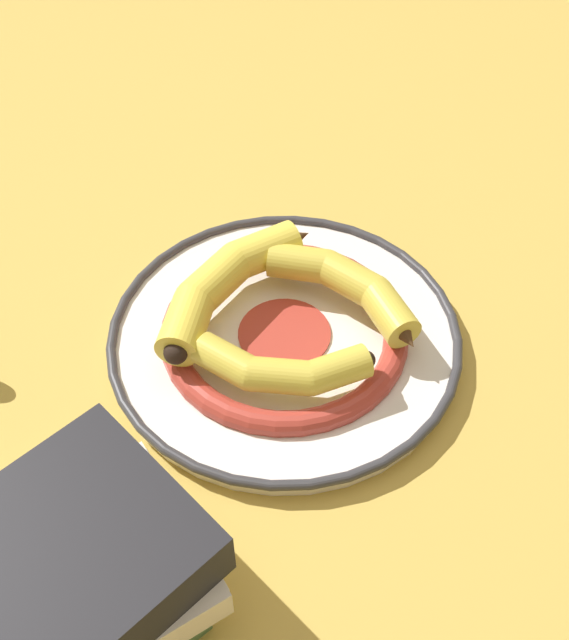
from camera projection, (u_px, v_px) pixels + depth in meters
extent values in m
plane|color=gold|center=(298.00, 376.00, 0.70)|extent=(2.80, 2.80, 0.00)
cylinder|color=white|center=(284.00, 339.00, 0.72)|extent=(0.33, 0.33, 0.01)
torus|color=#AD382D|center=(284.00, 331.00, 0.71)|extent=(0.23, 0.23, 0.02)
cylinder|color=#AD382D|center=(284.00, 333.00, 0.71)|extent=(0.09, 0.09, 0.00)
torus|color=#333338|center=(284.00, 332.00, 0.71)|extent=(0.34, 0.34, 0.01)
cylinder|color=gold|center=(225.00, 360.00, 0.65)|extent=(0.06, 0.05, 0.03)
cylinder|color=gold|center=(280.00, 376.00, 0.64)|extent=(0.05, 0.03, 0.03)
cylinder|color=gold|center=(339.00, 369.00, 0.64)|extent=(0.06, 0.05, 0.03)
sphere|color=gold|center=(250.00, 374.00, 0.64)|extent=(0.03, 0.03, 0.03)
sphere|color=gold|center=(311.00, 378.00, 0.64)|extent=(0.03, 0.03, 0.03)
cone|color=#472D19|center=(202.00, 347.00, 0.66)|extent=(0.04, 0.03, 0.02)
sphere|color=black|center=(366.00, 360.00, 0.65)|extent=(0.02, 0.02, 0.02)
cylinder|color=gold|center=(390.00, 313.00, 0.68)|extent=(0.06, 0.07, 0.03)
cylinder|color=gold|center=(350.00, 280.00, 0.71)|extent=(0.07, 0.06, 0.03)
cylinder|color=gold|center=(298.00, 263.00, 0.73)|extent=(0.06, 0.04, 0.03)
sphere|color=gold|center=(375.00, 293.00, 0.70)|extent=(0.03, 0.03, 0.03)
sphere|color=gold|center=(327.00, 267.00, 0.72)|extent=(0.03, 0.03, 0.03)
cone|color=#472D19|center=(405.00, 335.00, 0.67)|extent=(0.04, 0.04, 0.03)
sphere|color=black|center=(270.00, 259.00, 0.73)|extent=(0.02, 0.02, 0.02)
cylinder|color=yellow|center=(266.00, 250.00, 0.74)|extent=(0.08, 0.07, 0.04)
cylinder|color=yellow|center=(216.00, 280.00, 0.71)|extent=(0.07, 0.08, 0.04)
cylinder|color=yellow|center=(186.00, 325.00, 0.67)|extent=(0.05, 0.07, 0.04)
sphere|color=yellow|center=(237.00, 261.00, 0.73)|extent=(0.04, 0.04, 0.04)
sphere|color=yellow|center=(195.00, 300.00, 0.69)|extent=(0.04, 0.04, 0.04)
cone|color=#472D19|center=(294.00, 239.00, 0.75)|extent=(0.05, 0.04, 0.03)
sphere|color=black|center=(176.00, 352.00, 0.65)|extent=(0.02, 0.02, 0.02)
cube|color=#4C754C|center=(65.00, 611.00, 0.53)|extent=(0.21, 0.21, 0.04)
cube|color=white|center=(70.00, 608.00, 0.53)|extent=(0.20, 0.20, 0.03)
cube|color=silver|center=(49.00, 597.00, 0.51)|extent=(0.25, 0.24, 0.03)
cube|color=white|center=(56.00, 593.00, 0.51)|extent=(0.24, 0.22, 0.02)
cube|color=black|center=(50.00, 572.00, 0.48)|extent=(0.23, 0.24, 0.04)
cube|color=white|center=(57.00, 567.00, 0.48)|extent=(0.22, 0.22, 0.03)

